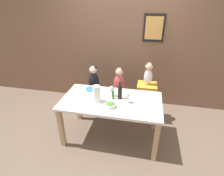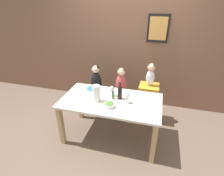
# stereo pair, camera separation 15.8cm
# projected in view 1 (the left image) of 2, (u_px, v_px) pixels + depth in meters

# --- Properties ---
(ground_plane) EXTENTS (14.00, 14.00, 0.00)m
(ground_plane) POSITION_uv_depth(u_px,v_px,m) (111.00, 136.00, 3.09)
(ground_plane) COLOR #705B4C
(wall_back) EXTENTS (10.00, 0.09, 2.70)m
(wall_back) POSITION_uv_depth(u_px,v_px,m) (124.00, 42.00, 3.60)
(wall_back) COLOR brown
(wall_back) RESTS_ON ground_plane
(dining_table) EXTENTS (1.57, 0.85, 0.74)m
(dining_table) POSITION_uv_depth(u_px,v_px,m) (111.00, 105.00, 2.80)
(dining_table) COLOR silver
(dining_table) RESTS_ON ground_plane
(chair_far_left) EXTENTS (0.42, 0.38, 0.47)m
(chair_far_left) POSITION_uv_depth(u_px,v_px,m) (95.00, 95.00, 3.58)
(chair_far_left) COLOR silver
(chair_far_left) RESTS_ON ground_plane
(chair_far_center) EXTENTS (0.42, 0.38, 0.47)m
(chair_far_center) POSITION_uv_depth(u_px,v_px,m) (119.00, 98.00, 3.49)
(chair_far_center) COLOR silver
(chair_far_center) RESTS_ON ground_plane
(chair_right_highchair) EXTENTS (0.36, 0.33, 0.75)m
(chair_right_highchair) POSITION_uv_depth(u_px,v_px,m) (146.00, 92.00, 3.31)
(chair_right_highchair) COLOR silver
(chair_right_highchair) RESTS_ON ground_plane
(person_child_left) EXTENTS (0.22, 0.16, 0.57)m
(person_child_left) POSITION_uv_depth(u_px,v_px,m) (94.00, 79.00, 3.41)
(person_child_left) COLOR black
(person_child_left) RESTS_ON chair_far_left
(person_child_center) EXTENTS (0.22, 0.16, 0.57)m
(person_child_center) POSITION_uv_depth(u_px,v_px,m) (119.00, 81.00, 3.32)
(person_child_center) COLOR #C64C4C
(person_child_center) RESTS_ON chair_far_center
(person_baby_right) EXTENTS (0.15, 0.14, 0.42)m
(person_baby_right) POSITION_uv_depth(u_px,v_px,m) (149.00, 72.00, 3.11)
(person_baby_right) COLOR silver
(person_baby_right) RESTS_ON chair_right_highchair
(wine_bottle) EXTENTS (0.07, 0.07, 0.29)m
(wine_bottle) POSITION_uv_depth(u_px,v_px,m) (120.00, 92.00, 2.74)
(wine_bottle) COLOR black
(wine_bottle) RESTS_ON dining_table
(paper_towel_roll) EXTENTS (0.11, 0.11, 0.27)m
(paper_towel_roll) POSITION_uv_depth(u_px,v_px,m) (97.00, 94.00, 2.65)
(paper_towel_roll) COLOR white
(paper_towel_roll) RESTS_ON dining_table
(wine_glass_near) EXTENTS (0.07, 0.07, 0.18)m
(wine_glass_near) POSITION_uv_depth(u_px,v_px,m) (127.00, 95.00, 2.63)
(wine_glass_near) COLOR white
(wine_glass_near) RESTS_ON dining_table
(wine_glass_far) EXTENTS (0.07, 0.07, 0.18)m
(wine_glass_far) POSITION_uv_depth(u_px,v_px,m) (112.00, 89.00, 2.81)
(wine_glass_far) COLOR white
(wine_glass_far) RESTS_ON dining_table
(salad_bowl_large) EXTENTS (0.16, 0.16, 0.08)m
(salad_bowl_large) POSITION_uv_depth(u_px,v_px,m) (110.00, 105.00, 2.56)
(salad_bowl_large) COLOR white
(salad_bowl_large) RESTS_ON dining_table
(dinner_plate_front_left) EXTENTS (0.22, 0.22, 0.01)m
(dinner_plate_front_left) POSITION_uv_depth(u_px,v_px,m) (77.00, 102.00, 2.68)
(dinner_plate_front_left) COLOR silver
(dinner_plate_front_left) RESTS_ON dining_table
(dinner_plate_back_left) EXTENTS (0.22, 0.22, 0.01)m
(dinner_plate_back_left) POSITION_uv_depth(u_px,v_px,m) (92.00, 89.00, 3.06)
(dinner_plate_back_left) COLOR teal
(dinner_plate_back_left) RESTS_ON dining_table
(condiment_bottle_hot_sauce) EXTENTS (0.04, 0.04, 0.15)m
(condiment_bottle_hot_sauce) POSITION_uv_depth(u_px,v_px,m) (113.00, 95.00, 2.75)
(condiment_bottle_hot_sauce) COLOR #336633
(condiment_bottle_hot_sauce) RESTS_ON dining_table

